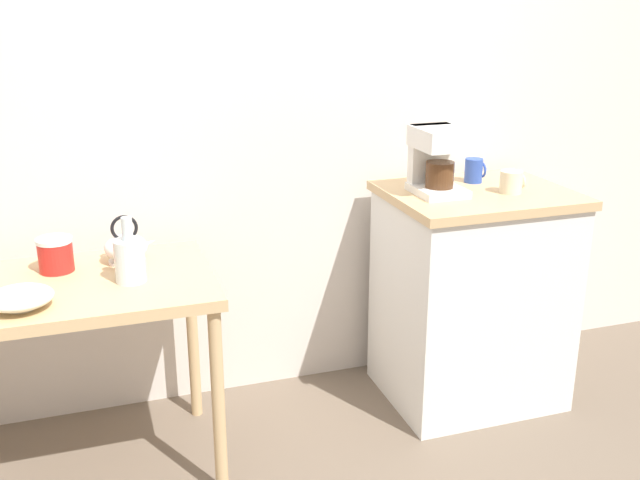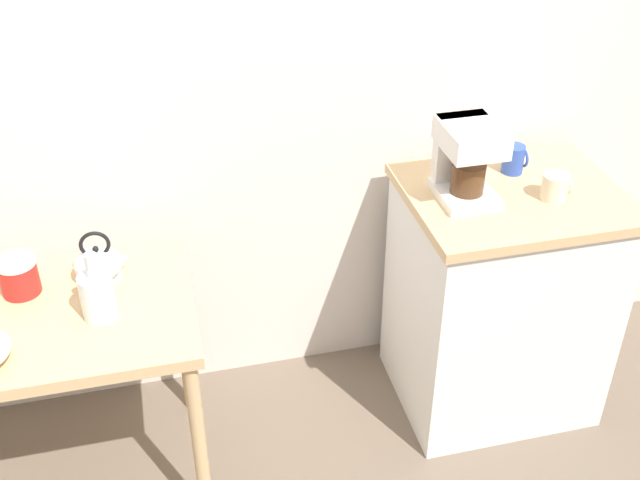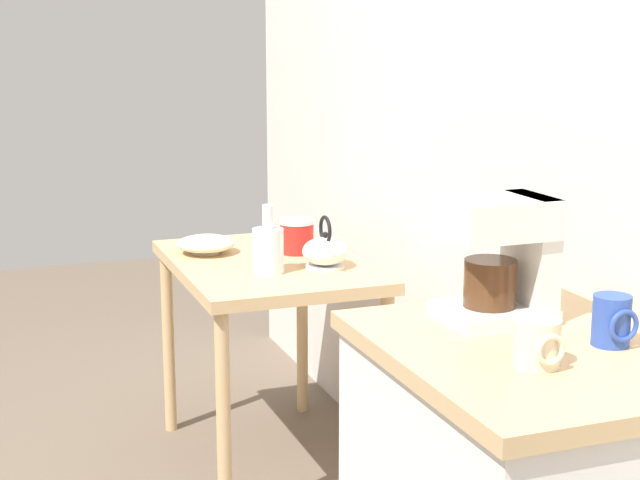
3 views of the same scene
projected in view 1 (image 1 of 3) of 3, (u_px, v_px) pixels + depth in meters
The scene contains 11 objects.
ground_plane at pixel (293, 432), 2.92m from camera, with size 8.00×8.00×0.00m, color #6B5B4C.
back_wall at pixel (279, 59), 2.93m from camera, with size 4.40×0.10×2.80m, color silver.
wooden_table at pixel (81, 308), 2.48m from camera, with size 0.89×0.61×0.73m.
kitchen_counter at pixel (471, 295), 3.07m from camera, with size 0.72×0.59×0.90m.
bowl_stoneware at pixel (20, 298), 2.24m from camera, with size 0.20×0.20×0.06m.
teakettle at pixel (127, 247), 2.62m from camera, with size 0.18×0.15×0.17m.
glass_carafe_vase at pixel (130, 259), 2.44m from camera, with size 0.10×0.10×0.22m.
canister_enamel at pixel (56, 255), 2.53m from camera, with size 0.12×0.12×0.12m.
coffee_maker at pixel (437, 157), 2.85m from camera, with size 0.18×0.22×0.26m.
mug_small_cream at pixel (511, 182), 2.88m from camera, with size 0.09×0.09×0.09m.
mug_blue at pixel (474, 170), 3.04m from camera, with size 0.08×0.07×0.10m.
Camera 1 is at (-0.70, -2.43, 1.65)m, focal length 41.49 mm.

